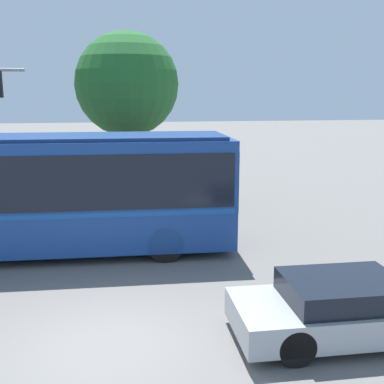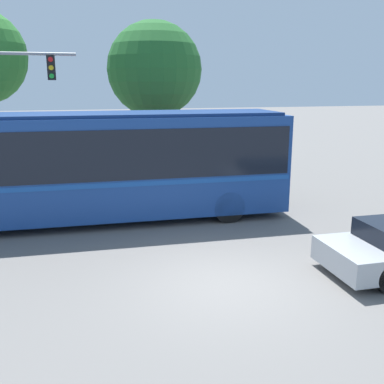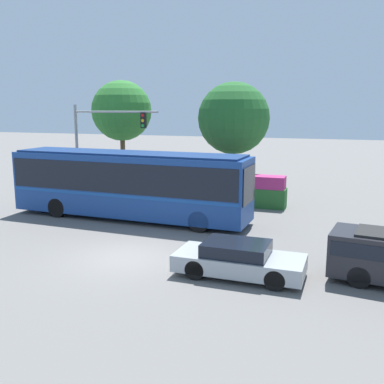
{
  "view_description": "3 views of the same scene",
  "coord_description": "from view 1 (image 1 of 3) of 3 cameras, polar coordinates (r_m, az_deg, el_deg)",
  "views": [
    {
      "loc": [
        0.26,
        -8.09,
        4.53
      ],
      "look_at": [
        2.61,
        6.07,
        1.53
      ],
      "focal_mm": 44.12,
      "sensor_mm": 36.0,
      "label": 1
    },
    {
      "loc": [
        -2.97,
        -8.31,
        4.24
      ],
      "look_at": [
        0.26,
        3.77,
        1.16
      ],
      "focal_mm": 40.98,
      "sensor_mm": 36.0,
      "label": 2
    },
    {
      "loc": [
        7.59,
        -14.3,
        5.57
      ],
      "look_at": [
        1.63,
        3.0,
        2.08
      ],
      "focal_mm": 41.33,
      "sensor_mm": 36.0,
      "label": 3
    }
  ],
  "objects": [
    {
      "name": "ground_plane",
      "position": [
        9.28,
        -10.31,
        -17.65
      ],
      "size": [
        140.0,
        140.0,
        0.0
      ],
      "primitive_type": "plane",
      "color": "slate"
    },
    {
      "name": "city_bus",
      "position": [
        14.08,
        -20.99,
        0.37
      ],
      "size": [
        12.55,
        2.98,
        3.4
      ],
      "rotation": [
        0.0,
        0.0,
        -0.04
      ],
      "color": "navy",
      "rests_on": "ground"
    },
    {
      "name": "sedan_foreground",
      "position": [
        9.59,
        18.09,
        -13.22
      ],
      "size": [
        4.34,
        1.91,
        1.17
      ],
      "rotation": [
        0.0,
        0.0,
        -0.02
      ],
      "color": "#9EA3A8",
      "rests_on": "ground"
    },
    {
      "name": "flowering_hedge",
      "position": [
        18.81,
        -6.92,
        0.53
      ],
      "size": [
        7.3,
        1.11,
        1.8
      ],
      "color": "#286028",
      "rests_on": "ground"
    },
    {
      "name": "street_tree_centre",
      "position": [
        21.26,
        -7.86,
        12.76
      ],
      "size": [
        4.52,
        4.52,
        7.2
      ],
      "color": "brown",
      "rests_on": "ground"
    }
  ]
}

